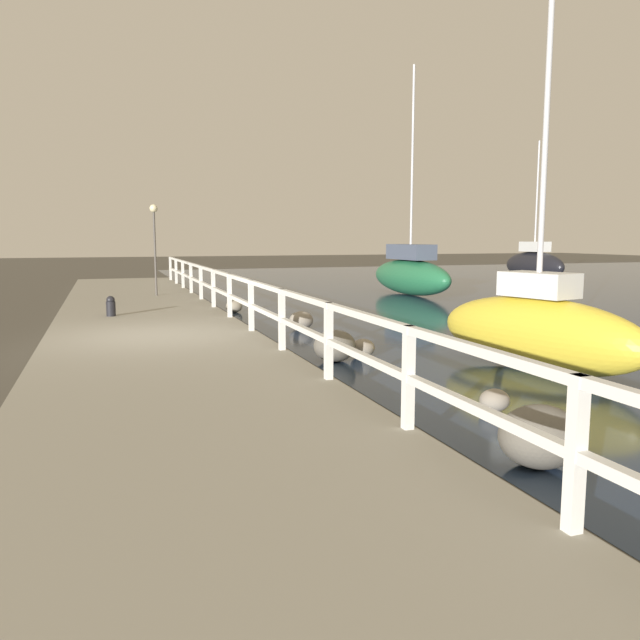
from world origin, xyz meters
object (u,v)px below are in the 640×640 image
(dock_lamp, at_px, (154,229))
(sailboat_green, at_px, (410,274))
(mooring_bollard, at_px, (111,306))
(sailboat_yellow, at_px, (537,329))
(sailboat_black, at_px, (534,264))

(dock_lamp, xyz_separation_m, sailboat_green, (9.20, -0.13, -1.61))
(mooring_bollard, height_order, sailboat_green, sailboat_green)
(sailboat_yellow, relative_size, sailboat_black, 0.90)
(mooring_bollard, bearing_deg, dock_lamp, 74.30)
(sailboat_green, relative_size, sailboat_black, 1.21)
(mooring_bollard, distance_m, dock_lamp, 5.77)
(sailboat_green, bearing_deg, sailboat_yellow, -110.52)
(mooring_bollard, height_order, dock_lamp, dock_lamp)
(sailboat_yellow, xyz_separation_m, sailboat_black, (14.01, 18.09, 0.13))
(sailboat_yellow, height_order, sailboat_black, sailboat_black)
(dock_lamp, height_order, sailboat_black, sailboat_black)
(sailboat_black, bearing_deg, sailboat_yellow, -125.50)
(mooring_bollard, xyz_separation_m, sailboat_yellow, (6.36, -7.62, 0.19))
(mooring_bollard, xyz_separation_m, sailboat_green, (10.67, 5.11, 0.31))
(sailboat_yellow, bearing_deg, sailboat_green, 56.72)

